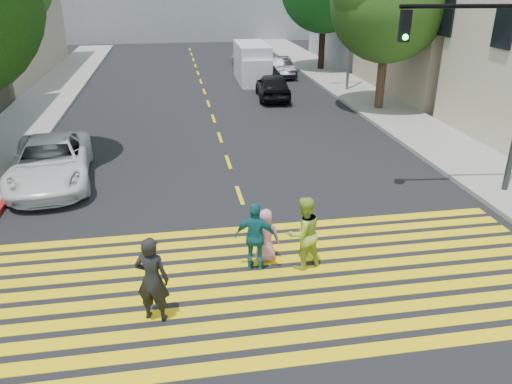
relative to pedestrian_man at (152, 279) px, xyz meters
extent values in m
plane|color=black|center=(2.44, -0.38, -0.90)|extent=(120.00, 120.00, 0.00)
cube|color=gray|center=(-6.06, 21.62, -0.82)|extent=(3.00, 40.00, 0.15)
cube|color=gray|center=(10.94, 14.62, -0.82)|extent=(3.00, 60.00, 0.15)
cube|color=maroon|center=(-4.46, 5.62, -0.82)|extent=(0.20, 8.00, 0.16)
cube|color=yellow|center=(2.44, -1.58, -0.89)|extent=(13.40, 0.35, 0.01)
cube|color=yellow|center=(2.44, -1.03, -0.89)|extent=(13.40, 0.35, 0.01)
cube|color=yellow|center=(2.44, -0.48, -0.89)|extent=(13.40, 0.35, 0.01)
cube|color=yellow|center=(2.44, 0.07, -0.89)|extent=(13.40, 0.35, 0.01)
cube|color=yellow|center=(2.44, 0.62, -0.89)|extent=(13.40, 0.35, 0.01)
cube|color=yellow|center=(2.44, 1.17, -0.89)|extent=(13.40, 0.35, 0.01)
cube|color=yellow|center=(2.44, 1.72, -0.89)|extent=(13.40, 0.35, 0.01)
cube|color=yellow|center=(2.44, 2.27, -0.89)|extent=(13.40, 0.35, 0.01)
cube|color=yellow|center=(2.44, 2.82, -0.89)|extent=(13.40, 0.35, 0.01)
cube|color=yellow|center=(2.44, 3.37, -0.89)|extent=(13.40, 0.35, 0.01)
cube|color=yellow|center=(2.44, 5.62, -0.89)|extent=(0.12, 1.40, 0.01)
cube|color=yellow|center=(2.44, 8.62, -0.89)|extent=(0.12, 1.40, 0.01)
cube|color=yellow|center=(2.44, 11.62, -0.89)|extent=(0.12, 1.40, 0.01)
cube|color=yellow|center=(2.44, 14.62, -0.89)|extent=(0.12, 1.40, 0.01)
cube|color=yellow|center=(2.44, 17.62, -0.89)|extent=(0.12, 1.40, 0.01)
cube|color=yellow|center=(2.44, 20.62, -0.89)|extent=(0.12, 1.40, 0.01)
cube|color=yellow|center=(2.44, 23.62, -0.89)|extent=(0.12, 1.40, 0.01)
cube|color=yellow|center=(2.44, 26.62, -0.89)|extent=(0.12, 1.40, 0.01)
cube|color=yellow|center=(2.44, 29.62, -0.89)|extent=(0.12, 1.40, 0.01)
cube|color=yellow|center=(2.44, 32.62, -0.89)|extent=(0.12, 1.40, 0.01)
cube|color=yellow|center=(2.44, 35.62, -0.89)|extent=(0.12, 1.40, 0.01)
cube|color=yellow|center=(2.44, 38.62, -0.89)|extent=(0.12, 1.40, 0.01)
cylinder|color=#47321D|center=(10.69, 14.87, 0.52)|extent=(0.48, 0.48, 2.84)
sphere|color=#1A3C0C|center=(10.69, 14.87, 4.09)|extent=(6.11, 6.11, 5.35)
cylinder|color=black|center=(11.04, 26.19, 0.64)|extent=(0.44, 0.44, 3.08)
imported|color=black|center=(0.00, 0.00, 0.00)|extent=(0.76, 0.62, 1.79)
imported|color=#A3C53B|center=(3.31, 1.37, -0.03)|extent=(1.01, 0.90, 1.74)
imported|color=pink|center=(2.53, 1.81, -0.25)|extent=(0.73, 0.58, 1.29)
imported|color=#16626E|center=(2.24, 1.46, -0.08)|extent=(1.03, 0.68, 1.63)
imported|color=white|center=(-3.37, 7.64, -0.18)|extent=(2.89, 5.36, 1.43)
imported|color=black|center=(5.98, 18.13, -0.20)|extent=(1.99, 4.22, 1.40)
imported|color=#A0A0A0|center=(6.23, 30.98, -0.30)|extent=(2.33, 4.36, 1.20)
imported|color=black|center=(7.71, 24.41, -0.27)|extent=(1.57, 3.87, 1.25)
cube|color=silver|center=(5.67, 23.27, 0.26)|extent=(1.96, 4.65, 2.30)
cube|color=silver|center=(5.62, 21.24, -0.07)|extent=(1.78, 1.15, 1.66)
cylinder|color=black|center=(4.89, 21.63, -0.57)|extent=(0.25, 0.65, 0.65)
cylinder|color=black|center=(6.37, 21.59, -0.57)|extent=(0.25, 0.65, 0.65)
cylinder|color=black|center=(4.97, 24.95, -0.57)|extent=(0.25, 0.65, 0.65)
cylinder|color=black|center=(6.45, 24.91, -0.57)|extent=(0.25, 0.65, 0.65)
cylinder|color=black|center=(8.56, 4.61, 4.54)|extent=(3.87, 0.55, 0.12)
cube|color=black|center=(6.82, 4.81, 4.06)|extent=(0.28, 0.28, 0.82)
sphere|color=#30FF42|center=(6.80, 4.68, 3.78)|extent=(0.17, 0.17, 0.16)
cylinder|color=slate|center=(10.55, 19.21, 3.42)|extent=(0.16, 0.16, 8.63)
camera|label=1|loc=(0.61, -8.21, 5.30)|focal=35.00mm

